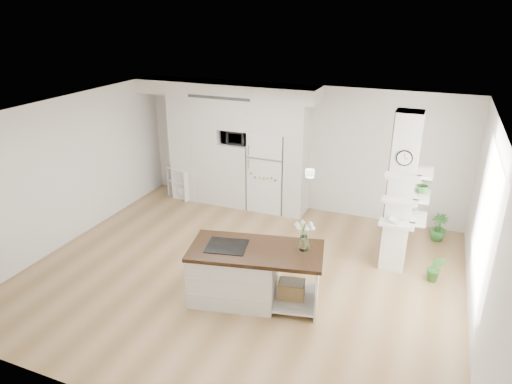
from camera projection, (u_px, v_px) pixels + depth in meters
floor at (242, 273)px, 7.67m from camera, size 7.00×6.00×0.01m
room at (241, 169)px, 6.96m from camera, size 7.04×6.04×2.72m
cabinet_wall at (229, 138)px, 9.89m from camera, size 4.00×0.71×2.70m
refrigerator at (269, 171)px, 9.82m from camera, size 0.78×0.69×1.75m
column at (405, 196)px, 7.30m from camera, size 0.69×0.90×2.70m
window at (486, 220)px, 6.15m from camera, size 0.00×2.40×2.40m
pendant_light at (355, 163)px, 6.40m from camera, size 0.12×0.12×0.10m
kitchen_island at (242, 272)px, 6.86m from camera, size 2.11×1.31×1.45m
bookshelf at (182, 185)px, 10.59m from camera, size 0.69×0.53×0.73m
floor_plant_a at (436, 268)px, 7.36m from camera, size 0.32×0.29×0.49m
floor_plant_b at (439, 227)px, 8.67m from camera, size 0.38×0.38×0.53m
microwave at (236, 137)px, 9.77m from camera, size 0.54×0.37×0.30m
shelf_plant at (424, 184)px, 7.29m from camera, size 0.27×0.23×0.30m
decor_bowl at (396, 220)px, 7.26m from camera, size 0.22×0.22×0.05m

